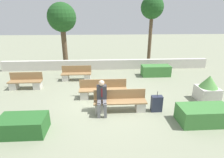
{
  "coord_description": "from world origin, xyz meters",
  "views": [
    {
      "loc": [
        -0.34,
        -6.9,
        3.57
      ],
      "look_at": [
        0.1,
        0.5,
        0.9
      ],
      "focal_mm": 28.0,
      "sensor_mm": 36.0,
      "label": 1
    }
  ],
  "objects_px": {
    "person_seated_man": "(102,96)",
    "tree_leftmost": "(62,19)",
    "bench_front": "(120,103)",
    "tree_center_left": "(152,9)",
    "planter_corner_left": "(208,89)",
    "bench_back": "(26,83)",
    "suitcase": "(157,104)",
    "bench_left_side": "(77,75)",
    "bench_right_side": "(103,91)"
  },
  "relations": [
    {
      "from": "suitcase",
      "to": "planter_corner_left",
      "type": "bearing_deg",
      "value": 17.56
    },
    {
      "from": "bench_right_side",
      "to": "bench_left_side",
      "type": "bearing_deg",
      "value": 111.04
    },
    {
      "from": "bench_back",
      "to": "planter_corner_left",
      "type": "xyz_separation_m",
      "value": [
        8.61,
        -1.88,
        0.25
      ]
    },
    {
      "from": "bench_back",
      "to": "suitcase",
      "type": "relative_size",
      "value": 1.95
    },
    {
      "from": "person_seated_man",
      "to": "planter_corner_left",
      "type": "distance_m",
      "value": 4.74
    },
    {
      "from": "bench_front",
      "to": "bench_left_side",
      "type": "xyz_separation_m",
      "value": [
        -2.19,
        3.68,
        -0.01
      ]
    },
    {
      "from": "tree_leftmost",
      "to": "person_seated_man",
      "type": "bearing_deg",
      "value": -69.69
    },
    {
      "from": "person_seated_man",
      "to": "suitcase",
      "type": "xyz_separation_m",
      "value": [
        2.15,
        0.01,
        -0.4
      ]
    },
    {
      "from": "tree_leftmost",
      "to": "tree_center_left",
      "type": "distance_m",
      "value": 6.57
    },
    {
      "from": "bench_back",
      "to": "planter_corner_left",
      "type": "height_order",
      "value": "planter_corner_left"
    },
    {
      "from": "bench_back",
      "to": "tree_leftmost",
      "type": "distance_m",
      "value": 5.9
    },
    {
      "from": "bench_right_side",
      "to": "tree_center_left",
      "type": "height_order",
      "value": "tree_center_left"
    },
    {
      "from": "bench_front",
      "to": "bench_left_side",
      "type": "relative_size",
      "value": 1.2
    },
    {
      "from": "bench_back",
      "to": "tree_center_left",
      "type": "distance_m",
      "value": 9.72
    },
    {
      "from": "bench_left_side",
      "to": "bench_right_side",
      "type": "relative_size",
      "value": 0.79
    },
    {
      "from": "bench_front",
      "to": "tree_center_left",
      "type": "relative_size",
      "value": 0.42
    },
    {
      "from": "bench_front",
      "to": "tree_center_left",
      "type": "xyz_separation_m",
      "value": [
        3.01,
        7.19,
        3.73
      ]
    },
    {
      "from": "planter_corner_left",
      "to": "suitcase",
      "type": "relative_size",
      "value": 1.38
    },
    {
      "from": "bench_right_side",
      "to": "planter_corner_left",
      "type": "xyz_separation_m",
      "value": [
        4.61,
        -0.56,
        0.23
      ]
    },
    {
      "from": "bench_left_side",
      "to": "person_seated_man",
      "type": "distance_m",
      "value": 4.11
    },
    {
      "from": "planter_corner_left",
      "to": "tree_center_left",
      "type": "height_order",
      "value": "tree_center_left"
    },
    {
      "from": "bench_left_side",
      "to": "tree_leftmost",
      "type": "xyz_separation_m",
      "value": [
        -1.32,
        3.75,
        3.09
      ]
    },
    {
      "from": "bench_front",
      "to": "bench_left_side",
      "type": "distance_m",
      "value": 4.28
    },
    {
      "from": "person_seated_man",
      "to": "tree_center_left",
      "type": "xyz_separation_m",
      "value": [
        3.73,
        7.34,
        3.33
      ]
    },
    {
      "from": "bench_front",
      "to": "suitcase",
      "type": "distance_m",
      "value": 1.44
    },
    {
      "from": "bench_right_side",
      "to": "planter_corner_left",
      "type": "height_order",
      "value": "planter_corner_left"
    },
    {
      "from": "bench_back",
      "to": "tree_leftmost",
      "type": "relative_size",
      "value": 0.37
    },
    {
      "from": "tree_leftmost",
      "to": "tree_center_left",
      "type": "bearing_deg",
      "value": -2.04
    },
    {
      "from": "bench_front",
      "to": "bench_back",
      "type": "height_order",
      "value": "same"
    },
    {
      "from": "planter_corner_left",
      "to": "person_seated_man",
      "type": "bearing_deg",
      "value": -170.24
    },
    {
      "from": "bench_right_side",
      "to": "tree_center_left",
      "type": "relative_size",
      "value": 0.44
    },
    {
      "from": "tree_leftmost",
      "to": "tree_center_left",
      "type": "height_order",
      "value": "tree_center_left"
    },
    {
      "from": "bench_back",
      "to": "bench_left_side",
      "type": "bearing_deg",
      "value": 23.49
    },
    {
      "from": "bench_left_side",
      "to": "tree_leftmost",
      "type": "relative_size",
      "value": 0.38
    },
    {
      "from": "bench_back",
      "to": "planter_corner_left",
      "type": "relative_size",
      "value": 1.42
    },
    {
      "from": "suitcase",
      "to": "tree_leftmost",
      "type": "height_order",
      "value": "tree_leftmost"
    },
    {
      "from": "person_seated_man",
      "to": "planter_corner_left",
      "type": "relative_size",
      "value": 1.13
    },
    {
      "from": "person_seated_man",
      "to": "tree_leftmost",
      "type": "xyz_separation_m",
      "value": [
        -2.8,
        7.57,
        2.68
      ]
    },
    {
      "from": "tree_center_left",
      "to": "planter_corner_left",
      "type": "bearing_deg",
      "value": -81.81
    },
    {
      "from": "bench_right_side",
      "to": "tree_leftmost",
      "type": "height_order",
      "value": "tree_leftmost"
    },
    {
      "from": "suitcase",
      "to": "bench_front",
      "type": "bearing_deg",
      "value": 174.64
    },
    {
      "from": "bench_back",
      "to": "suitcase",
      "type": "xyz_separation_m",
      "value": [
        6.09,
        -2.67,
        0.02
      ]
    },
    {
      "from": "person_seated_man",
      "to": "bench_left_side",
      "type": "bearing_deg",
      "value": 111.15
    },
    {
      "from": "bench_front",
      "to": "person_seated_man",
      "type": "relative_size",
      "value": 1.57
    },
    {
      "from": "tree_center_left",
      "to": "suitcase",
      "type": "bearing_deg",
      "value": -102.16
    },
    {
      "from": "bench_front",
      "to": "tree_leftmost",
      "type": "height_order",
      "value": "tree_leftmost"
    },
    {
      "from": "bench_back",
      "to": "tree_center_left",
      "type": "xyz_separation_m",
      "value": [
        7.67,
        4.66,
        3.75
      ]
    },
    {
      "from": "bench_right_side",
      "to": "tree_center_left",
      "type": "bearing_deg",
      "value": 47.38
    },
    {
      "from": "bench_right_side",
      "to": "tree_leftmost",
      "type": "bearing_deg",
      "value": 103.72
    },
    {
      "from": "person_seated_man",
      "to": "tree_center_left",
      "type": "bearing_deg",
      "value": 63.05
    }
  ]
}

